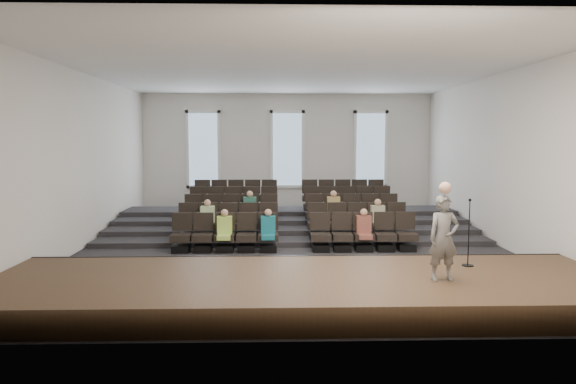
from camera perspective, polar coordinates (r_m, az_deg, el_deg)
name	(u,v)px	position (r m, az deg, el deg)	size (l,w,h in m)	color
ground	(294,247)	(14.89, 0.63, -6.14)	(14.00, 14.00, 0.00)	black
ceiling	(294,71)	(14.70, 0.65, 13.34)	(12.00, 14.00, 0.02)	white
wall_back	(287,154)	(21.59, -0.09, 4.23)	(12.00, 0.04, 5.00)	silver
wall_front	(312,179)	(7.58, 2.70, 1.49)	(12.00, 0.04, 5.00)	silver
wall_left	(80,161)	(15.56, -22.15, 3.24)	(0.04, 14.00, 5.00)	silver
wall_right	(503,160)	(15.99, 22.77, 3.27)	(0.04, 14.00, 5.00)	silver
stage	(304,290)	(9.88, 1.80, -10.79)	(11.80, 3.60, 0.50)	#3D291A
stage_lip	(299,267)	(11.59, 1.27, -8.31)	(11.80, 0.06, 0.52)	black
risers	(290,223)	(17.97, 0.24, -3.45)	(11.80, 4.80, 0.60)	black
seating_rows	(292,216)	(16.28, 0.42, -2.68)	(6.80, 4.70, 1.67)	black
windows	(287,149)	(21.52, -0.08, 4.76)	(8.44, 0.10, 3.24)	white
audience	(290,218)	(15.04, 0.19, -2.89)	(5.45, 2.64, 1.10)	#AFD756
speaker	(444,238)	(9.84, 16.91, -4.92)	(0.57, 0.38, 1.57)	#62605C
mic_stand	(468,246)	(11.17, 19.41, -5.67)	(0.23, 0.23, 1.39)	black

